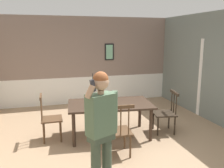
{
  "coord_description": "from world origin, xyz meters",
  "views": [
    {
      "loc": [
        -1.27,
        -4.2,
        2.17
      ],
      "look_at": [
        -0.24,
        -0.66,
        1.42
      ],
      "focal_mm": 38.11,
      "sensor_mm": 36.0,
      "label": 1
    }
  ],
  "objects_px": {
    "person_figure": "(102,123)",
    "chair_by_doorway": "(118,131)",
    "chair_at_table_head": "(50,118)",
    "dining_table": "(110,107)",
    "chair_near_window": "(166,112)"
  },
  "relations": [
    {
      "from": "chair_near_window",
      "to": "chair_at_table_head",
      "type": "relative_size",
      "value": 0.96
    },
    {
      "from": "dining_table",
      "to": "chair_by_doorway",
      "type": "xyz_separation_m",
      "value": [
        -0.1,
        -0.89,
        -0.18
      ]
    },
    {
      "from": "dining_table",
      "to": "person_figure",
      "type": "relative_size",
      "value": 1.1
    },
    {
      "from": "chair_at_table_head",
      "to": "person_figure",
      "type": "bearing_deg",
      "value": 20.66
    },
    {
      "from": "person_figure",
      "to": "chair_by_doorway",
      "type": "bearing_deg",
      "value": -145.48
    },
    {
      "from": "chair_by_doorway",
      "to": "person_figure",
      "type": "xyz_separation_m",
      "value": [
        -0.51,
        -0.83,
        0.5
      ]
    },
    {
      "from": "chair_by_doorway",
      "to": "person_figure",
      "type": "distance_m",
      "value": 1.1
    },
    {
      "from": "dining_table",
      "to": "chair_by_doorway",
      "type": "bearing_deg",
      "value": -96.29
    },
    {
      "from": "chair_at_table_head",
      "to": "person_figure",
      "type": "height_order",
      "value": "person_figure"
    },
    {
      "from": "dining_table",
      "to": "chair_at_table_head",
      "type": "relative_size",
      "value": 1.91
    },
    {
      "from": "dining_table",
      "to": "chair_at_table_head",
      "type": "xyz_separation_m",
      "value": [
        -1.27,
        0.14,
        -0.18
      ]
    },
    {
      "from": "chair_near_window",
      "to": "chair_at_table_head",
      "type": "height_order",
      "value": "chair_at_table_head"
    },
    {
      "from": "chair_at_table_head",
      "to": "person_figure",
      "type": "distance_m",
      "value": 2.04
    },
    {
      "from": "chair_by_doorway",
      "to": "chair_at_table_head",
      "type": "distance_m",
      "value": 1.56
    },
    {
      "from": "dining_table",
      "to": "person_figure",
      "type": "height_order",
      "value": "person_figure"
    }
  ]
}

